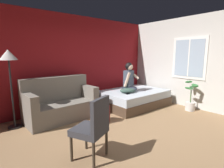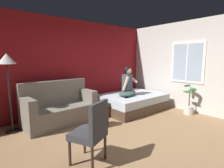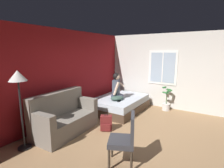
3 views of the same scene
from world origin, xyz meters
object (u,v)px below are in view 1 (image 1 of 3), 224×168
(bed, at_px, (133,98))
(potted_plant, at_px, (190,100))
(side_chair, at_px, (93,126))
(backpack, at_px, (103,114))
(floor_lamp, at_px, (9,63))
(person_seated, at_px, (129,80))
(couch, at_px, (61,103))
(throw_pillow, at_px, (128,90))
(cell_phone, at_px, (128,94))

(bed, height_order, potted_plant, potted_plant)
(side_chair, relative_size, backpack, 2.14)
(side_chair, height_order, potted_plant, side_chair)
(backpack, height_order, floor_lamp, floor_lamp)
(person_seated, relative_size, backpack, 1.91)
(couch, relative_size, throw_pillow, 3.62)
(throw_pillow, height_order, floor_lamp, floor_lamp)
(side_chair, bearing_deg, couch, 80.62)
(bed, height_order, couch, couch)
(couch, bearing_deg, potted_plant, -29.34)
(bed, bearing_deg, throw_pillow, -164.23)
(side_chair, height_order, person_seated, person_seated)
(cell_phone, bearing_deg, bed, -63.32)
(couch, height_order, side_chair, couch)
(couch, relative_size, side_chair, 1.77)
(side_chair, height_order, cell_phone, side_chair)
(throw_pillow, bearing_deg, person_seated, 34.33)
(throw_pillow, bearing_deg, potted_plant, -45.84)
(throw_pillow, bearing_deg, side_chair, -145.75)
(bed, height_order, person_seated, person_seated)
(couch, height_order, potted_plant, couch)
(person_seated, xyz_separation_m, cell_phone, (-0.30, -0.27, -0.35))
(throw_pillow, xyz_separation_m, cell_phone, (-0.12, -0.15, -0.07))
(cell_phone, distance_m, potted_plant, 1.79)
(person_seated, bearing_deg, throw_pillow, -145.67)
(floor_lamp, bearing_deg, bed, -8.60)
(bed, distance_m, potted_plant, 1.65)
(bed, relative_size, side_chair, 2.08)
(floor_lamp, bearing_deg, cell_phone, -14.97)
(throw_pillow, bearing_deg, couch, 165.93)
(side_chair, xyz_separation_m, potted_plant, (3.45, 0.21, -0.23))
(backpack, bearing_deg, throw_pillow, 18.18)
(person_seated, bearing_deg, bed, -7.20)
(potted_plant, bearing_deg, throw_pillow, 134.16)
(person_seated, distance_m, potted_plant, 1.85)
(couch, distance_m, cell_phone, 1.86)
(couch, height_order, person_seated, person_seated)
(throw_pillow, relative_size, cell_phone, 3.33)
(couch, distance_m, side_chair, 2.00)
(bed, xyz_separation_m, potted_plant, (0.89, -1.39, 0.07))
(floor_lamp, distance_m, potted_plant, 4.69)
(bed, bearing_deg, person_seated, 172.80)
(side_chair, bearing_deg, person_seated, 34.26)
(backpack, bearing_deg, couch, 127.38)
(bed, xyz_separation_m, backpack, (-1.57, -0.50, -0.04))
(floor_lamp, xyz_separation_m, potted_plant, (4.15, -1.88, -1.13))
(side_chair, relative_size, person_seated, 1.12)
(bed, bearing_deg, potted_plant, -57.33)
(backpack, distance_m, throw_pillow, 1.33)
(side_chair, distance_m, potted_plant, 3.47)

